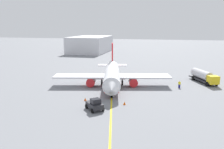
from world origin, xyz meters
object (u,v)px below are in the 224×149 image
object	(u,v)px
airplane	(112,75)
refueling_worker	(179,84)
pushback_tug	(95,105)
fuel_tanker	(204,76)
safety_cone_nose	(124,103)
safety_cone_wingtip	(85,99)

from	to	relation	value
airplane	refueling_worker	bearing A→B (deg)	97.32
pushback_tug	refueling_worker	world-z (taller)	pushback_tug
fuel_tanker	safety_cone_nose	size ratio (longest dim) A/B	18.41
fuel_tanker	pushback_tug	distance (m)	34.21
fuel_tanker	safety_cone_wingtip	xyz separation A→B (m)	(21.97, -24.87, -1.44)
refueling_worker	safety_cone_wingtip	distance (m)	23.76
refueling_worker	airplane	bearing A→B (deg)	-82.68
refueling_worker	safety_cone_nose	distance (m)	18.70
fuel_tanker	airplane	bearing A→B (deg)	-67.63
refueling_worker	pushback_tug	bearing A→B (deg)	-37.68
safety_cone_wingtip	safety_cone_nose	bearing A→B (deg)	85.29
safety_cone_nose	safety_cone_wingtip	size ratio (longest dim) A/B	1.00
airplane	fuel_tanker	xyz separation A→B (m)	(-9.24, 22.45, -0.94)
airplane	pushback_tug	world-z (taller)	airplane
pushback_tug	safety_cone_nose	distance (m)	6.17
airplane	pushback_tug	xyz separation A→B (m)	(17.46, 1.06, -1.66)
fuel_tanker	pushback_tug	xyz separation A→B (m)	(26.69, -21.38, -0.72)
refueling_worker	safety_cone_nose	xyz separation A→B (m)	(15.47, -10.49, -0.53)
fuel_tanker	refueling_worker	size ratio (longest dim) A/B	6.32
airplane	fuel_tanker	world-z (taller)	airplane
pushback_tug	refueling_worker	distance (m)	24.68
airplane	pushback_tug	size ratio (longest dim) A/B	7.20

